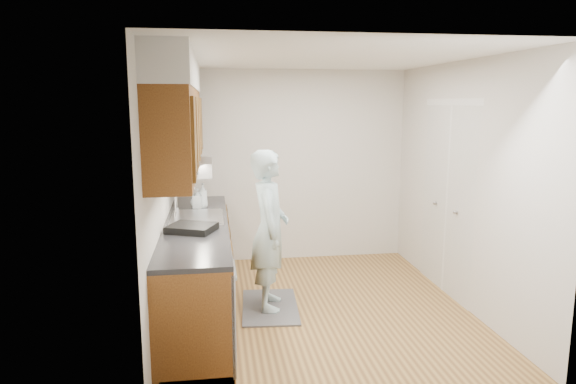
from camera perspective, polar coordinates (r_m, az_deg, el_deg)
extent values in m
plane|color=#A0783C|center=(5.41, 3.32, -12.72)|extent=(3.50, 3.50, 0.00)
plane|color=white|center=(5.01, 3.62, 14.72)|extent=(3.50, 3.50, 0.00)
cube|color=beige|center=(4.98, -13.70, 0.04)|extent=(0.02, 3.50, 2.50)
cube|color=beige|center=(5.56, 18.79, 0.80)|extent=(0.02, 3.50, 2.50)
cube|color=beige|center=(6.76, 0.45, 2.88)|extent=(3.00, 0.02, 2.50)
cube|color=brown|center=(5.15, -9.97, -8.68)|extent=(0.60, 2.80, 0.90)
cube|color=black|center=(5.02, -10.30, -3.59)|extent=(0.63, 2.80, 0.04)
cube|color=#B2B2B7|center=(5.22, -10.06, -3.40)|extent=(0.48, 0.68, 0.14)
cube|color=#B2B2B7|center=(5.21, -10.07, -2.82)|extent=(0.52, 0.72, 0.01)
cube|color=#B2B2B7|center=(4.11, -6.18, -13.12)|extent=(0.03, 0.60, 0.80)
cube|color=brown|center=(4.90, -12.04, 6.72)|extent=(0.33, 2.80, 0.75)
cube|color=silver|center=(4.90, -12.27, 12.86)|extent=(0.35, 2.80, 0.30)
cube|color=#A5A5AA|center=(5.78, -10.71, 2.70)|extent=(0.46, 0.75, 0.16)
cube|color=white|center=(5.85, 17.24, -0.91)|extent=(0.02, 1.22, 2.05)
cube|color=slate|center=(5.41, -2.02, -12.61)|extent=(0.63, 0.99, 0.02)
imported|color=#A6C4CB|center=(5.12, -2.08, -3.06)|extent=(0.49, 0.68, 1.82)
imported|color=#B5C0C5|center=(5.70, -9.44, -0.37)|extent=(0.13, 0.13, 0.27)
imported|color=#B5C0C5|center=(5.68, -9.99, -0.70)|extent=(0.12, 0.12, 0.21)
imported|color=#B5C0C5|center=(5.76, -10.23, -0.88)|extent=(0.16, 0.16, 0.15)
cube|color=black|center=(4.68, -10.64, -3.96)|extent=(0.49, 0.46, 0.06)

